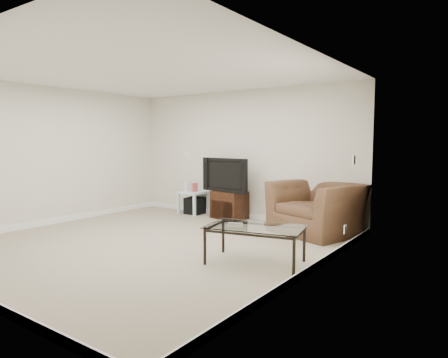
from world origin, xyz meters
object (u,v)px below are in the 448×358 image
Objects in this scene: subwoofer at (195,206)px; side_table at (193,203)px; tv_stand at (229,205)px; television at (228,175)px; recliner at (317,199)px; coffee_table at (255,245)px.

side_table is at bearing -147.17° from subwoofer.
tv_stand is 0.60m from television.
side_table is 0.38× the size of recliner.
television is at bearing 131.35° from coffee_table.
coffee_table reaches higher than subwoofer.
subwoofer is at bearing 32.83° from side_table.
subwoofer is (-0.89, 0.02, -0.10)m from tv_stand.
recliner is (2.79, -0.25, 0.40)m from subwoofer.
television is 2.16× the size of side_table.
television is 0.89× the size of coffee_table.
television is 1.93m from recliner.
television reaches higher than subwoofer.
recliner is (1.90, -0.20, -0.30)m from television.
subwoofer is at bearing 141.64° from coffee_table.
subwoofer is 0.29× the size of coffee_table.
subwoofer is 0.27× the size of recliner.
television is (-0.00, -0.03, 0.60)m from tv_stand.
side_table reaches higher than subwoofer.
recliner reaches higher than side_table.
coffee_table is at bearing -37.82° from side_table.
tv_stand reaches higher than subwoofer.
tv_stand is 0.55× the size of coffee_table.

